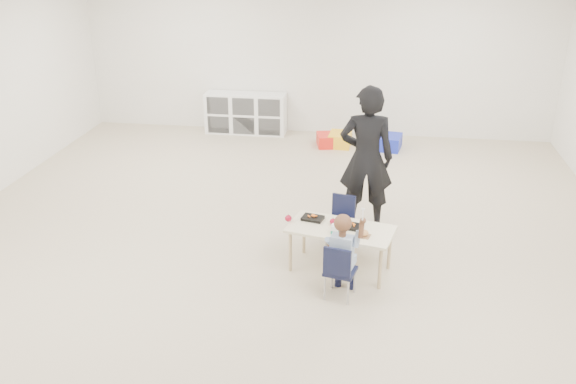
# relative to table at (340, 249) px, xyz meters

# --- Properties ---
(room) EXTENTS (9.00, 9.02, 2.80)m
(room) POSITION_rel_table_xyz_m (-0.76, 0.22, 1.15)
(room) COLOR beige
(room) RESTS_ON ground
(table) EXTENTS (1.17, 0.76, 0.49)m
(table) POSITION_rel_table_xyz_m (0.00, 0.00, 0.00)
(table) COLOR #FFF5CB
(table) RESTS_ON ground
(chair_near) EXTENTS (0.34, 0.33, 0.59)m
(chair_near) POSITION_rel_table_xyz_m (0.04, -0.51, 0.04)
(chair_near) COLOR black
(chair_near) RESTS_ON ground
(chair_far) EXTENTS (0.34, 0.33, 0.59)m
(chair_far) POSITION_rel_table_xyz_m (-0.04, 0.51, 0.04)
(chair_far) COLOR black
(chair_far) RESTS_ON ground
(child) EXTENTS (0.47, 0.47, 0.93)m
(child) POSITION_rel_table_xyz_m (0.04, -0.51, 0.21)
(child) COLOR #99B1CF
(child) RESTS_ON chair_near
(lunch_tray_near) EXTENTS (0.25, 0.21, 0.03)m
(lunch_tray_near) POSITION_rel_table_xyz_m (0.09, 0.03, 0.26)
(lunch_tray_near) COLOR black
(lunch_tray_near) RESTS_ON table
(lunch_tray_far) EXTENTS (0.25, 0.21, 0.03)m
(lunch_tray_far) POSITION_rel_table_xyz_m (-0.31, 0.16, 0.26)
(lunch_tray_far) COLOR black
(lunch_tray_far) RESTS_ON table
(milk_carton) EXTENTS (0.08, 0.08, 0.10)m
(milk_carton) POSITION_rel_table_xyz_m (-0.05, -0.14, 0.29)
(milk_carton) COLOR white
(milk_carton) RESTS_ON table
(bread_roll) EXTENTS (0.09, 0.09, 0.07)m
(bread_roll) POSITION_rel_table_xyz_m (0.24, -0.15, 0.27)
(bread_roll) COLOR #B67B4A
(bread_roll) RESTS_ON table
(apple_near) EXTENTS (0.07, 0.07, 0.07)m
(apple_near) POSITION_rel_table_xyz_m (-0.09, 0.06, 0.28)
(apple_near) COLOR maroon
(apple_near) RESTS_ON table
(apple_far) EXTENTS (0.07, 0.07, 0.07)m
(apple_far) POSITION_rel_table_xyz_m (-0.56, 0.07, 0.28)
(apple_far) COLOR maroon
(apple_far) RESTS_ON table
(cubby_shelf) EXTENTS (1.40, 0.40, 0.70)m
(cubby_shelf) POSITION_rel_table_xyz_m (-1.96, 4.50, 0.10)
(cubby_shelf) COLOR white
(cubby_shelf) RESTS_ON ground
(adult) EXTENTS (0.65, 0.45, 1.73)m
(adult) POSITION_rel_table_xyz_m (0.21, 1.10, 0.61)
(adult) COLOR black
(adult) RESTS_ON ground
(bin_red) EXTENTS (0.40, 0.47, 0.20)m
(bin_red) POSITION_rel_table_xyz_m (-0.48, 3.98, -0.15)
(bin_red) COLOR red
(bin_red) RESTS_ON ground
(bin_yellow) EXTENTS (0.38, 0.47, 0.22)m
(bin_yellow) POSITION_rel_table_xyz_m (-0.27, 4.01, -0.14)
(bin_yellow) COLOR yellow
(bin_yellow) RESTS_ON ground
(bin_blue) EXTENTS (0.43, 0.52, 0.23)m
(bin_blue) POSITION_rel_table_xyz_m (0.54, 3.98, -0.14)
(bin_blue) COLOR #1726AE
(bin_blue) RESTS_ON ground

